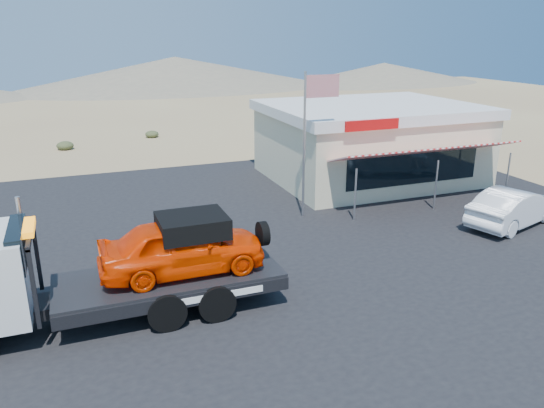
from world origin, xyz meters
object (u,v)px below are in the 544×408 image
(tow_truck, at_px, (106,265))
(jerky_store, at_px, (369,141))
(white_sedan, at_px, (514,207))
(flagpole, at_px, (310,128))

(tow_truck, xyz_separation_m, jerky_store, (14.14, 10.23, 0.39))
(white_sedan, height_order, flagpole, flagpole)
(white_sedan, distance_m, jerky_store, 8.73)
(tow_truck, bearing_deg, white_sedan, 6.31)
(tow_truck, bearing_deg, flagpole, 33.88)
(jerky_store, bearing_deg, tow_truck, -144.12)
(white_sedan, height_order, jerky_store, jerky_store)
(tow_truck, height_order, white_sedan, tow_truck)
(jerky_store, bearing_deg, white_sedan, -78.88)
(white_sedan, distance_m, flagpole, 8.79)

